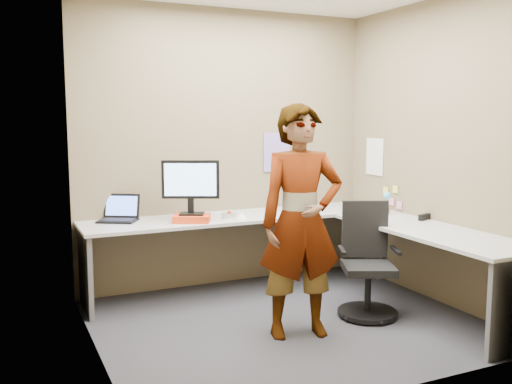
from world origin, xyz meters
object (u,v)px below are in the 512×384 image
desk (311,238)px  person (301,222)px  monitor (191,183)px  office_chair (367,270)px

desk → person: bearing=-125.7°
monitor → office_chair: size_ratio=0.52×
desk → person: (-0.47, -0.65, 0.29)m
office_chair → person: bearing=-143.3°
monitor → person: size_ratio=0.28×
office_chair → person: size_ratio=0.53×
desk → person: person is taller
office_chair → person: 0.89m
desk → monitor: monitor is taller
desk → office_chair: office_chair is taller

